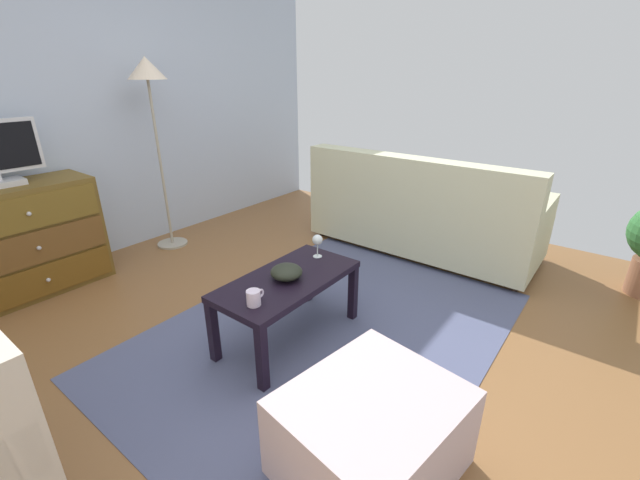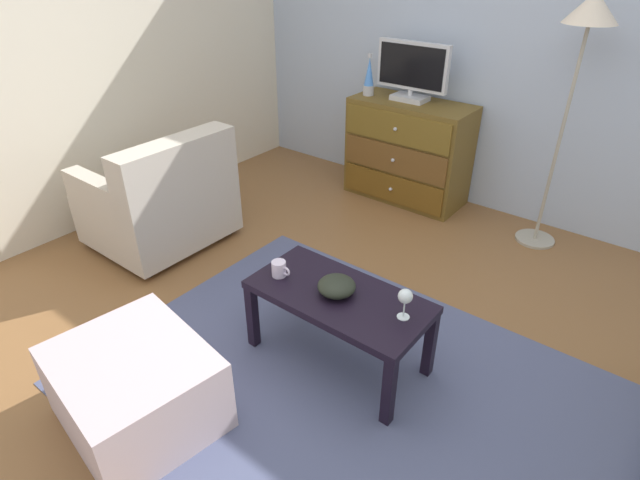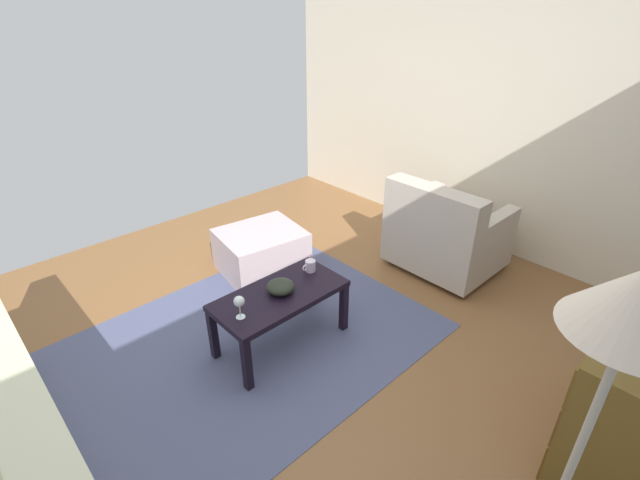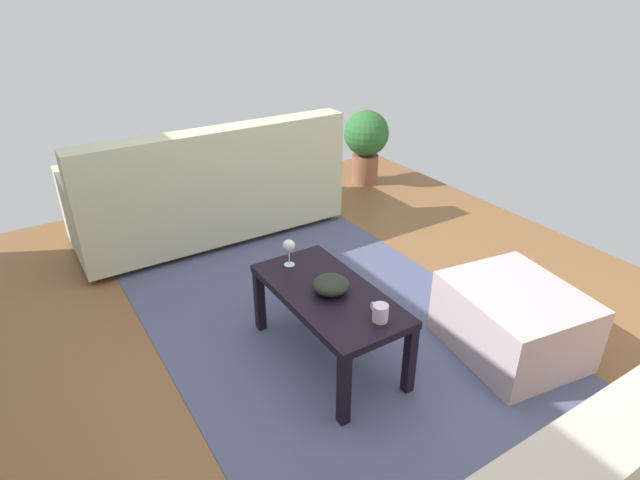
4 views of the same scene
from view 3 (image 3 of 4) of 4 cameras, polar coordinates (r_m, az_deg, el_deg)
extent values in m
cube|color=brown|center=(3.35, -4.28, -13.34)|extent=(5.43, 4.95, 0.05)
cube|color=beige|center=(4.55, 20.92, 15.46)|extent=(0.12, 4.95, 2.63)
cube|color=#4F5576|center=(3.37, -9.22, -12.74)|extent=(2.60, 1.90, 0.01)
cube|color=brown|center=(3.05, 29.96, -18.51)|extent=(0.93, 0.02, 0.24)
sphere|color=silver|center=(3.05, 29.65, -18.38)|extent=(0.03, 0.03, 0.03)
cube|color=brown|center=(2.88, 31.22, -14.90)|extent=(0.93, 0.02, 0.24)
sphere|color=silver|center=(2.88, 30.90, -14.77)|extent=(0.03, 0.03, 0.03)
cube|color=brown|center=(2.73, 32.58, -10.87)|extent=(0.93, 0.02, 0.24)
sphere|color=silver|center=(2.73, 32.24, -10.74)|extent=(0.03, 0.03, 0.03)
cube|color=black|center=(3.34, 3.03, -8.54)|extent=(0.05, 0.05, 0.39)
cube|color=black|center=(2.92, -9.26, -15.40)|extent=(0.05, 0.05, 0.39)
cube|color=black|center=(3.57, -1.53, -5.76)|extent=(0.05, 0.05, 0.39)
cube|color=black|center=(3.18, -13.41, -11.57)|extent=(0.05, 0.05, 0.39)
cube|color=black|center=(3.10, -5.12, -7.00)|extent=(0.92, 0.45, 0.04)
cylinder|color=silver|center=(2.90, -10.02, -9.61)|extent=(0.06, 0.06, 0.00)
cylinder|color=silver|center=(2.87, -10.10, -8.87)|extent=(0.01, 0.01, 0.09)
sphere|color=silver|center=(2.83, -10.23, -7.69)|extent=(0.07, 0.07, 0.07)
cylinder|color=silver|center=(3.28, -1.23, -3.29)|extent=(0.08, 0.08, 0.08)
torus|color=silver|center=(3.25, -1.89, -3.54)|extent=(0.05, 0.01, 0.05)
ellipsoid|color=black|center=(3.07, -5.04, -5.92)|extent=(0.19, 0.19, 0.09)
cylinder|color=#332319|center=(3.72, -34.72, -13.47)|extent=(0.05, 0.05, 0.05)
cube|color=beige|center=(2.57, -34.93, -14.22)|extent=(0.20, 2.04, 0.50)
cylinder|color=#332319|center=(4.46, 21.57, -2.96)|extent=(0.05, 0.05, 0.05)
cylinder|color=#332319|center=(4.75, 13.91, 0.27)|extent=(0.05, 0.05, 0.05)
cylinder|color=#332319|center=(3.96, 17.29, -6.36)|extent=(0.05, 0.05, 0.05)
cylinder|color=#332319|center=(4.28, 9.06, -2.49)|extent=(0.05, 0.05, 0.05)
cube|color=#C0B4A4|center=(4.24, 15.80, -0.37)|extent=(0.80, 0.89, 0.36)
cube|color=#C0B4A4|center=(3.84, 14.15, 3.35)|extent=(0.20, 0.89, 0.43)
cube|color=#C0B4A4|center=(3.97, 20.93, 1.24)|extent=(0.76, 0.12, 0.20)
cube|color=#C0B4A4|center=(4.30, 12.02, 4.70)|extent=(0.76, 0.12, 0.20)
cube|color=#C4ACB1|center=(4.06, -7.45, -1.40)|extent=(0.78, 0.70, 0.39)
camera|label=1|loc=(4.73, -1.50, 20.92)|focal=22.81mm
camera|label=2|loc=(3.70, -40.27, 18.50)|focal=28.49mm
camera|label=4|loc=(3.50, 36.06, 18.49)|focal=29.17mm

